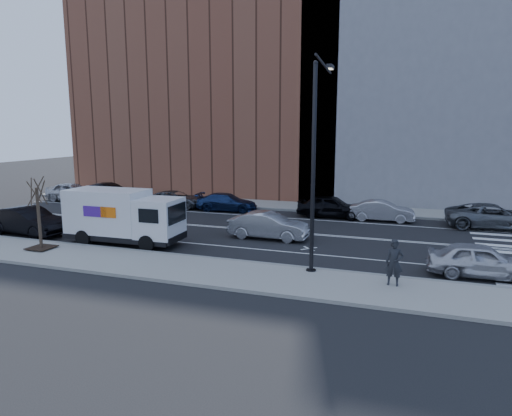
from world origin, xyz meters
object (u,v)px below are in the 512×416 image
Objects in this scene: far_parked_a at (72,192)px; near_parked_front at (481,260)px; driving_sedan at (269,226)px; pedestrian at (394,263)px; far_parked_b at (109,193)px; fedex_van at (123,216)px.

near_parked_front is at bearing -107.11° from far_parked_a.
driving_sedan reaches higher than near_parked_front.
pedestrian is (7.21, -6.33, 0.32)m from driving_sedan.
pedestrian reaches higher than far_parked_b.
far_parked_a is 1.04× the size of driving_sedan.
far_parked_b reaches higher than driving_sedan.
driving_sedan is 1.06× the size of near_parked_front.
far_parked_b is 1.13× the size of near_parked_front.
pedestrian is at bearing 126.63° from near_parked_front.
far_parked_b is at bearing 65.88° from near_parked_front.
fedex_van is 16.92m from far_parked_a.
fedex_van is at bearing 171.51° from pedestrian.
pedestrian reaches higher than far_parked_a.
far_parked_a reaches higher than driving_sedan.
driving_sedan is at bearing 140.37° from pedestrian.
driving_sedan is 11.27m from near_parked_front.
near_parked_front is 4.41m from pedestrian.
far_parked_b is 2.64× the size of pedestrian.
driving_sedan is at bearing -122.42° from far_parked_b.
far_parked_a is 21.33m from driving_sedan.
fedex_van reaches higher than driving_sedan.
far_parked_b is 29.87m from near_parked_front.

